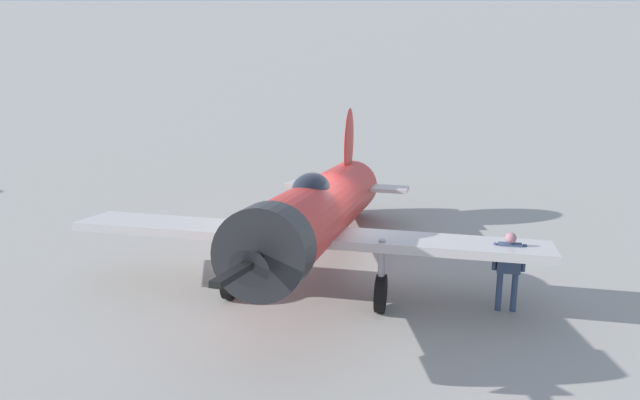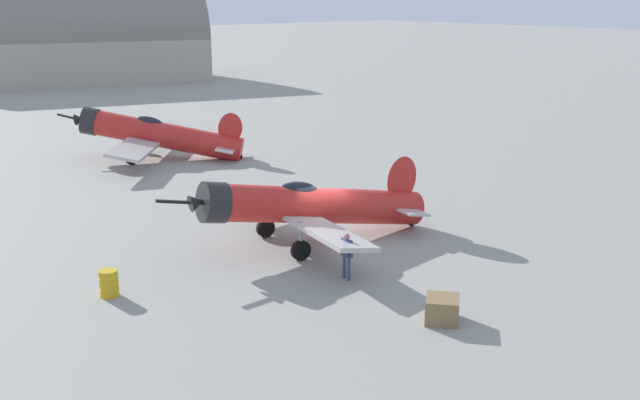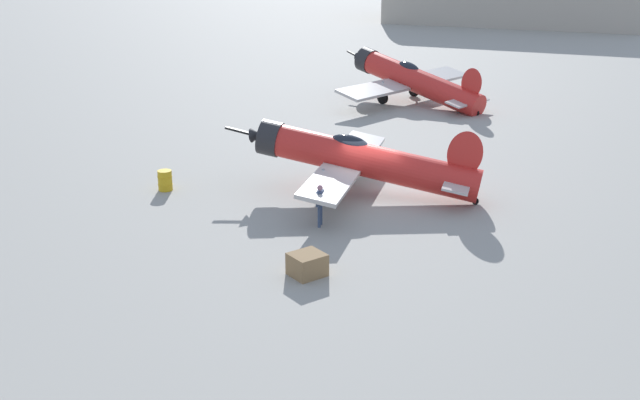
# 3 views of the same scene
# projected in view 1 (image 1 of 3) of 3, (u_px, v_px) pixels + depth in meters

# --- Properties ---
(ground_plane) EXTENTS (400.00, 400.00, 0.00)m
(ground_plane) POSITION_uv_depth(u_px,v_px,m) (320.00, 273.00, 17.06)
(ground_plane) COLOR gray
(airplane_foreground) EXTENTS (11.60, 10.33, 3.32)m
(airplane_foreground) POSITION_uv_depth(u_px,v_px,m) (316.00, 214.00, 16.12)
(airplane_foreground) COLOR red
(airplane_foreground) RESTS_ON ground_plane
(ground_crew_mechanic) EXTENTS (0.30, 0.66, 1.72)m
(ground_crew_mechanic) POSITION_uv_depth(u_px,v_px,m) (509.00, 264.00, 14.84)
(ground_crew_mechanic) COLOR #384766
(ground_crew_mechanic) RESTS_ON ground_plane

